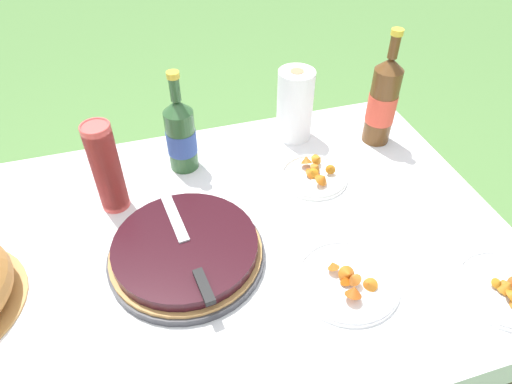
{
  "coord_description": "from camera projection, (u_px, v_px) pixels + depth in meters",
  "views": [
    {
      "loc": [
        0.01,
        -0.75,
        1.53
      ],
      "look_at": [
        0.26,
        0.08,
        0.75
      ],
      "focal_mm": 32.0,
      "sensor_mm": 36.0,
      "label": 1
    }
  ],
  "objects": [
    {
      "name": "tablecloth",
      "position": [
        161.0,
        257.0,
        1.11
      ],
      "size": [
        1.73,
        0.96,
        0.1
      ],
      "color": "white",
      "rests_on": "garden_table"
    },
    {
      "name": "ground_plane",
      "position": [
        189.0,
        384.0,
        1.56
      ],
      "size": [
        16.0,
        16.0,
        0.0
      ],
      "primitive_type": "plane",
      "color": "#568442"
    },
    {
      "name": "cider_bottle_green",
      "position": [
        181.0,
        135.0,
        1.27
      ],
      "size": [
        0.08,
        0.08,
        0.3
      ],
      "color": "#2D562D",
      "rests_on": "tablecloth"
    },
    {
      "name": "cup_stack",
      "position": [
        106.0,
        168.0,
        1.14
      ],
      "size": [
        0.07,
        0.07,
        0.25
      ],
      "color": "#E04C47",
      "rests_on": "tablecloth"
    },
    {
      "name": "paper_towel_roll",
      "position": [
        295.0,
        105.0,
        1.39
      ],
      "size": [
        0.11,
        0.11,
        0.22
      ],
      "color": "white",
      "rests_on": "tablecloth"
    },
    {
      "name": "cider_bottle_amber",
      "position": [
        383.0,
        102.0,
        1.35
      ],
      "size": [
        0.09,
        0.09,
        0.36
      ],
      "color": "brown",
      "rests_on": "tablecloth"
    },
    {
      "name": "snack_plate_left",
      "position": [
        348.0,
        280.0,
        1.02
      ],
      "size": [
        0.24,
        0.24,
        0.06
      ],
      "color": "white",
      "rests_on": "tablecloth"
    },
    {
      "name": "serving_knife",
      "position": [
        188.0,
        250.0,
        1.02
      ],
      "size": [
        0.07,
        0.38,
        0.01
      ],
      "rotation": [
        0.0,
        0.0,
        1.68
      ],
      "color": "silver",
      "rests_on": "berry_tart"
    },
    {
      "name": "berry_tart",
      "position": [
        186.0,
        251.0,
        1.06
      ],
      "size": [
        0.37,
        0.37,
        0.06
      ],
      "color": "#38383D",
      "rests_on": "tablecloth"
    },
    {
      "name": "snack_plate_near",
      "position": [
        507.0,
        289.0,
        1.01
      ],
      "size": [
        0.22,
        0.22,
        0.04
      ],
      "color": "white",
      "rests_on": "tablecloth"
    },
    {
      "name": "garden_table",
      "position": [
        164.0,
        269.0,
        1.14
      ],
      "size": [
        1.72,
        0.95,
        0.68
      ],
      "color": "brown",
      "rests_on": "ground_plane"
    },
    {
      "name": "snack_plate_right",
      "position": [
        314.0,
        175.0,
        1.29
      ],
      "size": [
        0.19,
        0.19,
        0.06
      ],
      "color": "white",
      "rests_on": "tablecloth"
    }
  ]
}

